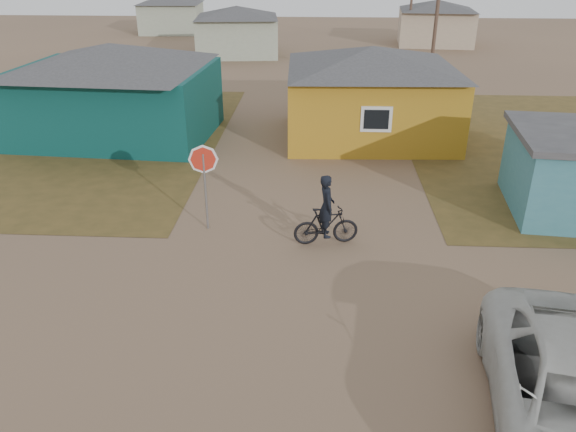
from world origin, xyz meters
name	(u,v)px	position (x,y,z in m)	size (l,w,h in m)	color
ground	(301,328)	(0.00, 0.00, 0.00)	(120.00, 120.00, 0.00)	brown
house_teal	(115,90)	(-8.50, 13.50, 2.05)	(8.93, 7.08, 4.00)	#0A3735
house_yellow	(371,91)	(2.50, 14.00, 2.00)	(7.72, 6.76, 3.90)	#B07E1B
house_pale_west	(237,30)	(-6.00, 34.00, 1.86)	(7.04, 6.15, 3.60)	#9EA68F
house_beige_east	(436,22)	(10.00, 40.00, 1.86)	(6.95, 6.05, 3.60)	tan
house_pale_north	(171,14)	(-14.00, 46.00, 1.75)	(6.28, 5.81, 3.40)	#9EA68F
utility_pole_near	(436,18)	(6.50, 22.00, 4.14)	(1.40, 0.20, 8.00)	brown
stop_sign	(204,168)	(-2.96, 4.72, 1.91)	(0.84, 0.26, 2.62)	gray
cyclist	(326,219)	(0.56, 3.97, 0.76)	(1.90, 0.83, 2.07)	black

